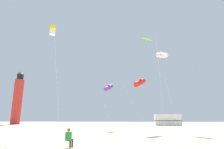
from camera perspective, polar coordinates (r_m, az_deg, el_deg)
The scene contains 8 objects.
kite_flyer_standing at distance 12.39m, azimuth -13.01°, elevation -18.24°, with size 0.45×0.56×1.16m.
kite_tube_white at distance 29.59m, azimuth 15.01°, elevation 5.80°, with size 2.14×2.71×11.93m.
kite_tube_scarlet at distance 24.46m, azimuth 8.52°, elevation -2.41°, with size 3.16×3.48×7.03m.
kite_diamond_lime at distance 19.28m, azimuth 10.78°, elevation 9.59°, with size 2.07×2.13×9.79m.
kite_tube_violet at distance 30.96m, azimuth -1.08°, elevation -4.01°, with size 2.26×2.80×7.47m.
kite_box_gold at distance 24.17m, azimuth -17.75°, elevation 12.77°, with size 1.81×2.11×12.73m.
lighthouse_distant at distance 66.60m, azimuth -26.98°, elevation -6.68°, with size 2.80×2.80×16.80m.
rv_van_white at distance 50.45m, azimuth 16.70°, elevation -13.23°, with size 6.49×2.49×2.80m.
Camera 1 is at (2.61, -6.27, 1.73)m, focal length 29.80 mm.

